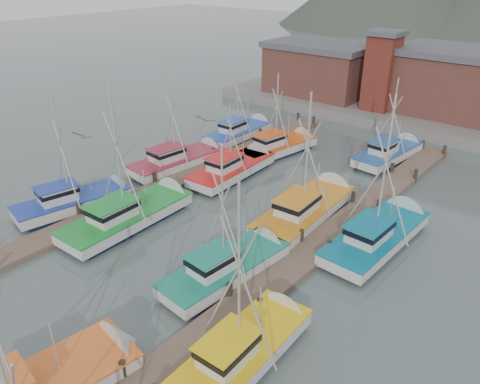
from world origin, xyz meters
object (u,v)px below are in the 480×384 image
Objects in this scene: boat_4 at (134,213)px; boat_12 at (281,146)px; lookout_tower at (381,70)px; boat_8 at (236,167)px.

boat_4 is 1.19× the size of boat_12.
boat_4 is 17.22m from boat_12.
boat_12 is (-2.33, -15.57, -4.87)m from lookout_tower.
boat_8 is at bearing -96.04° from lookout_tower.
boat_12 is at bearing 86.79° from boat_4.
boat_4 is at bearing -81.91° from boat_12.
lookout_tower is at bearing 90.57° from boat_12.
boat_8 is at bearing 86.23° from boat_4.
lookout_tower is at bearing 81.22° from boat_8.
boat_4 is at bearing -94.30° from boat_8.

